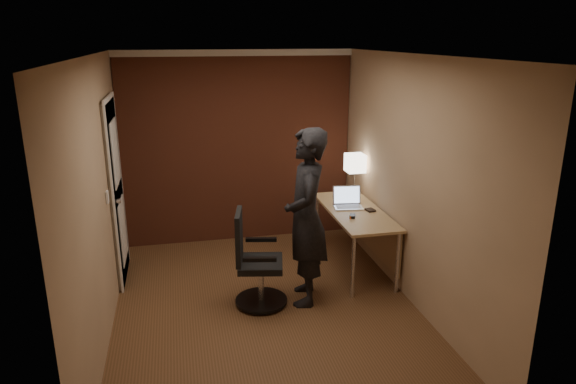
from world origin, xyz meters
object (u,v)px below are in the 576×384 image
object	(u,v)px
person	(306,218)
laptop	(347,201)
wallet	(370,210)
desk_lamp	(355,164)
mouse	(352,216)
desk	(360,220)
office_chair	(254,265)

from	to	relation	value
person	laptop	bearing A→B (deg)	148.74
wallet	desk_lamp	bearing A→B (deg)	88.80
desk_lamp	mouse	world-z (taller)	desk_lamp
desk	office_chair	xyz separation A→B (m)	(-1.35, -0.61, -0.17)
laptop	wallet	distance (m)	0.30
office_chair	person	xyz separation A→B (m)	(0.53, -0.01, 0.47)
desk_lamp	laptop	xyz separation A→B (m)	(-0.22, -0.38, -0.35)
desk	mouse	size ratio (longest dim) A/B	15.00
mouse	office_chair	size ratio (longest dim) A/B	0.10
wallet	office_chair	size ratio (longest dim) A/B	0.11
desk_lamp	wallet	world-z (taller)	desk_lamp
desk	laptop	xyz separation A→B (m)	(-0.12, 0.15, 0.19)
office_chair	person	distance (m)	0.71
person	desk	bearing A→B (deg)	138.37
mouse	office_chair	bearing A→B (deg)	-139.62
wallet	person	world-z (taller)	person
laptop	mouse	size ratio (longest dim) A/B	3.62
laptop	desk	bearing A→B (deg)	-51.43
wallet	person	xyz separation A→B (m)	(-0.91, -0.54, 0.17)
desk	laptop	bearing A→B (deg)	128.57
desk	desk_lamp	xyz separation A→B (m)	(0.10, 0.53, 0.55)
desk	desk_lamp	bearing A→B (deg)	79.26
desk	person	bearing A→B (deg)	-142.93
desk	office_chair	size ratio (longest dim) A/B	1.52
mouse	desk_lamp	bearing A→B (deg)	92.34
laptop	mouse	distance (m)	0.40
laptop	mouse	bearing A→B (deg)	-100.57
office_chair	desk_lamp	bearing A→B (deg)	37.98
mouse	wallet	size ratio (longest dim) A/B	0.91
desk	laptop	distance (m)	0.27
desk_lamp	laptop	world-z (taller)	desk_lamp
mouse	wallet	world-z (taller)	mouse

